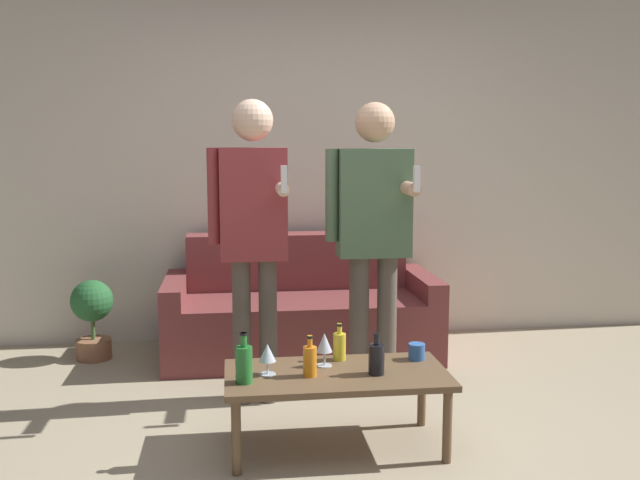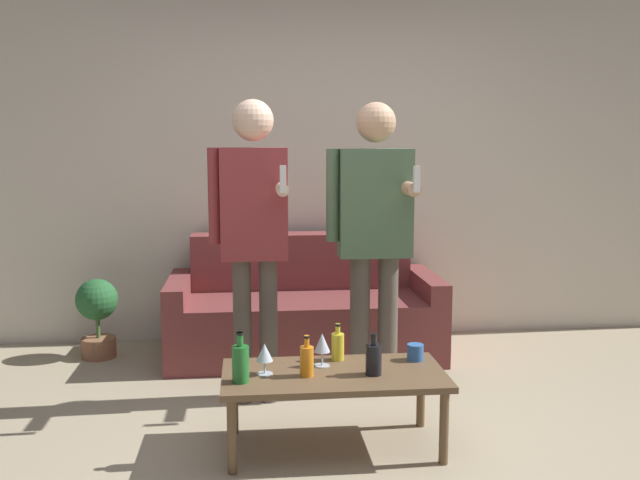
{
  "view_description": "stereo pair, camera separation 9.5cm",
  "coord_description": "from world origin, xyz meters",
  "px_view_note": "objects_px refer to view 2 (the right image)",
  "views": [
    {
      "loc": [
        -0.58,
        -3.18,
        1.5
      ],
      "look_at": [
        -0.1,
        0.65,
        0.95
      ],
      "focal_mm": 40.0,
      "sensor_mm": 36.0,
      "label": 1
    },
    {
      "loc": [
        -0.49,
        -3.19,
        1.5
      ],
      "look_at": [
        -0.1,
        0.65,
        0.95
      ],
      "focal_mm": 40.0,
      "sensor_mm": 36.0,
      "label": 2
    }
  ],
  "objects_px": {
    "coffee_table": "(334,380)",
    "couch": "(304,312)",
    "bottle_orange": "(374,358)",
    "person_standing_left": "(253,222)",
    "person_standing_right": "(374,224)"
  },
  "relations": [
    {
      "from": "couch",
      "to": "coffee_table",
      "type": "relative_size",
      "value": 1.73
    },
    {
      "from": "person_standing_left",
      "to": "person_standing_right",
      "type": "xyz_separation_m",
      "value": [
        0.69,
        0.06,
        -0.03
      ]
    },
    {
      "from": "coffee_table",
      "to": "person_standing_left",
      "type": "height_order",
      "value": "person_standing_left"
    },
    {
      "from": "bottle_orange",
      "to": "person_standing_right",
      "type": "bearing_deg",
      "value": 80.12
    },
    {
      "from": "coffee_table",
      "to": "person_standing_right",
      "type": "height_order",
      "value": "person_standing_right"
    },
    {
      "from": "couch",
      "to": "person_standing_left",
      "type": "distance_m",
      "value": 1.22
    },
    {
      "from": "person_standing_left",
      "to": "coffee_table",
      "type": "bearing_deg",
      "value": -60.94
    },
    {
      "from": "couch",
      "to": "person_standing_left",
      "type": "bearing_deg",
      "value": -111.19
    },
    {
      "from": "couch",
      "to": "person_standing_right",
      "type": "distance_m",
      "value": 1.16
    },
    {
      "from": "bottle_orange",
      "to": "person_standing_left",
      "type": "height_order",
      "value": "person_standing_left"
    },
    {
      "from": "bottle_orange",
      "to": "coffee_table",
      "type": "bearing_deg",
      "value": 163.53
    },
    {
      "from": "person_standing_left",
      "to": "person_standing_right",
      "type": "distance_m",
      "value": 0.69
    },
    {
      "from": "couch",
      "to": "person_standing_left",
      "type": "xyz_separation_m",
      "value": [
        -0.35,
        -0.9,
        0.74
      ]
    },
    {
      "from": "bottle_orange",
      "to": "person_standing_left",
      "type": "distance_m",
      "value": 1.08
    },
    {
      "from": "coffee_table",
      "to": "couch",
      "type": "bearing_deg",
      "value": 90.78
    }
  ]
}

